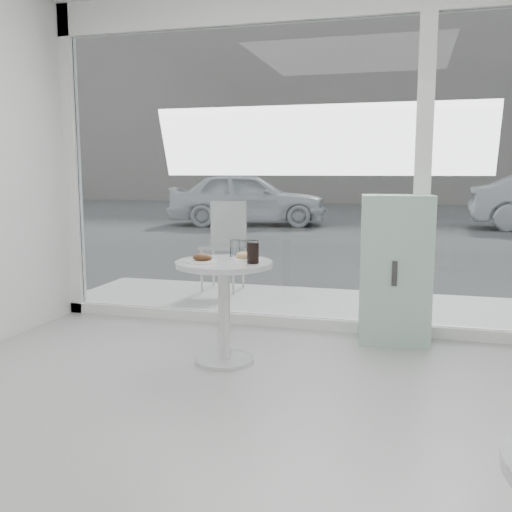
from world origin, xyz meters
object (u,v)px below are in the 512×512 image
(car_white, at_px, (248,198))
(plate_donut, at_px, (245,257))
(cola_glass, at_px, (253,252))
(patio_chair, at_px, (225,240))
(water_tumbler_b, at_px, (242,250))
(main_table, at_px, (224,290))
(mint_cabinet, at_px, (395,269))
(water_tumbler_a, at_px, (235,249))
(plate_fritter, at_px, (202,259))

(car_white, xyz_separation_m, plate_donut, (3.08, -10.74, 0.08))
(plate_donut, height_order, cola_glass, cola_glass)
(patio_chair, relative_size, water_tumbler_b, 8.24)
(main_table, distance_m, mint_cabinet, 1.50)
(main_table, bearing_deg, mint_cabinet, 36.04)
(mint_cabinet, relative_size, water_tumbler_a, 9.23)
(main_table, xyz_separation_m, plate_fritter, (-0.13, -0.11, 0.25))
(main_table, height_order, plate_donut, plate_donut)
(cola_glass, bearing_deg, main_table, 171.83)
(water_tumbler_a, xyz_separation_m, water_tumbler_b, (0.05, 0.03, -0.00))
(main_table, xyz_separation_m, water_tumbler_b, (0.06, 0.25, 0.27))
(plate_fritter, relative_size, water_tumbler_a, 1.71)
(water_tumbler_a, bearing_deg, plate_donut, -42.51)
(car_white, height_order, water_tumbler_a, car_white)
(main_table, bearing_deg, cola_glass, -8.17)
(main_table, distance_m, cola_glass, 0.38)
(water_tumbler_a, xyz_separation_m, cola_glass, (0.21, -0.26, 0.02))
(mint_cabinet, distance_m, plate_fritter, 1.67)
(main_table, bearing_deg, water_tumbler_b, 75.60)
(patio_chair, xyz_separation_m, plate_fritter, (0.65, -2.48, 0.16))
(plate_donut, distance_m, water_tumbler_a, 0.16)
(water_tumbler_b, bearing_deg, main_table, -104.40)
(mint_cabinet, relative_size, water_tumbler_b, 9.87)
(plate_fritter, bearing_deg, plate_donut, 41.53)
(plate_fritter, bearing_deg, mint_cabinet, 36.36)
(main_table, xyz_separation_m, cola_glass, (0.23, -0.03, 0.30))
(main_table, distance_m, water_tumbler_a, 0.36)
(mint_cabinet, bearing_deg, water_tumbler_b, -157.44)
(patio_chair, xyz_separation_m, water_tumbler_b, (0.84, -2.12, 0.19))
(plate_fritter, bearing_deg, car_white, 104.41)
(patio_chair, height_order, car_white, car_white)
(car_white, xyz_separation_m, plate_fritter, (2.82, -10.97, 0.08))
(plate_donut, bearing_deg, plate_fritter, -138.47)
(car_white, xyz_separation_m, cola_glass, (3.18, -10.89, 0.13))
(water_tumbler_b, bearing_deg, cola_glass, -59.59)
(plate_fritter, distance_m, cola_glass, 0.37)
(water_tumbler_a, relative_size, water_tumbler_b, 1.07)
(plate_donut, bearing_deg, water_tumbler_a, 137.49)
(cola_glass, bearing_deg, patio_chair, 112.75)
(main_table, distance_m, car_white, 11.25)
(water_tumbler_a, bearing_deg, main_table, -94.47)
(car_white, xyz_separation_m, water_tumbler_b, (3.01, -10.61, 0.11))
(mint_cabinet, height_order, car_white, car_white)
(cola_glass, bearing_deg, water_tumbler_a, 129.70)
(plate_donut, bearing_deg, patio_chair, 111.93)
(main_table, bearing_deg, plate_fritter, -140.70)
(plate_donut, bearing_deg, mint_cabinet, 35.02)
(main_table, height_order, water_tumbler_b, water_tumbler_b)
(main_table, xyz_separation_m, water_tumbler_a, (0.02, 0.22, 0.28))
(car_white, relative_size, plate_donut, 17.89)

